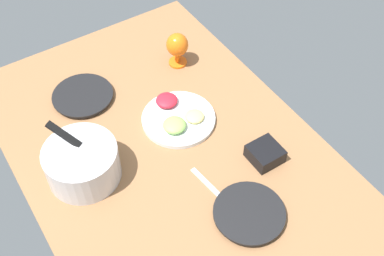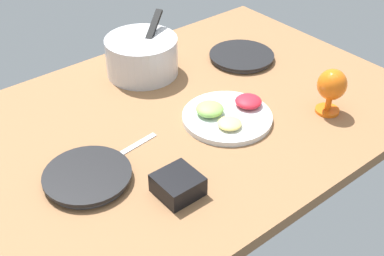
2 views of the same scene
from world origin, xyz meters
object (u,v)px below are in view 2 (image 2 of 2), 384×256
Objects in this scene: dinner_plate_right at (242,56)px; dinner_plate_left at (88,177)px; mixing_bowl at (142,55)px; square_bowl_black at (178,184)px; fruit_platter at (227,115)px; hurricane_glass_orange at (332,86)px.

dinner_plate_left is at bearing -163.73° from dinner_plate_right.
mixing_bowl is (-35.11, 15.34, 6.22)cm from dinner_plate_right.
square_bowl_black is at bearing -50.18° from dinner_plate_left.
mixing_bowl reaches higher than fruit_platter.
hurricane_glass_orange is (28.09, -17.46, 7.94)cm from fruit_platter.
dinner_plate_left is at bearing -139.32° from mixing_bowl.
dinner_plate_left is 25.20cm from square_bowl_black.
fruit_platter is 1.86× the size of hurricane_glass_orange.
mixing_bowl is at bearing 156.39° from dinner_plate_right.
hurricane_glass_orange is (32.14, -58.73, 2.20)cm from mixing_bowl.
hurricane_glass_orange reaches higher than square_bowl_black.
square_bowl_black is at bearing -146.32° from dinner_plate_right.
mixing_bowl is 65.02cm from square_bowl_black.
dinner_plate_left is 59.74cm from mixing_bowl.
mixing_bowl is at bearing 63.48° from square_bowl_black.
dinner_plate_right is at bearing 33.68° from square_bowl_black.
dinner_plate_right is 1.60× the size of hurricane_glass_orange.
fruit_platter is (49.12, -2.52, 0.27)cm from dinner_plate_left.
fruit_platter is 34.01cm from hurricane_glass_orange.
mixing_bowl is 1.69× the size of hurricane_glass_orange.
dinner_plate_right is at bearing -23.61° from mixing_bowl.
fruit_platter is (4.04, -41.27, -5.73)cm from mixing_bowl.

